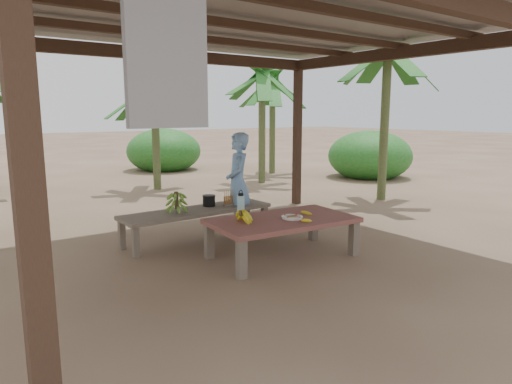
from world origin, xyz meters
TOP-DOWN VIEW (x-y plane):
  - ground at (0.00, 0.00)m, footprint 80.00×80.00m
  - pavilion at (-0.01, -0.01)m, footprint 6.60×5.60m
  - work_table at (0.38, -0.22)m, footprint 1.88×1.16m
  - bench at (-0.12, 1.08)m, footprint 2.21×0.65m
  - ripe_banana_bunch at (-0.17, -0.10)m, footprint 0.30×0.27m
  - plate at (0.46, -0.31)m, footprint 0.26×0.26m
  - loose_banana_front at (0.48, -0.56)m, footprint 0.16×0.10m
  - loose_banana_side at (0.77, -0.24)m, footprint 0.10×0.17m
  - water_flask at (0.02, 0.17)m, footprint 0.09×0.09m
  - green_banana_stalk at (-0.44, 1.07)m, footprint 0.27×0.27m
  - cooking_pot at (0.14, 1.19)m, footprint 0.18×0.18m
  - skewer_rack at (0.38, 1.04)m, footprint 0.18×0.08m
  - woman at (0.60, 1.12)m, footprint 0.58×0.66m
  - banana_plant_ne at (3.89, 4.94)m, footprint 1.80×1.80m
  - banana_plant_n at (1.25, 5.58)m, footprint 1.80×1.80m
  - banana_plant_e at (4.55, 1.58)m, footprint 1.80×1.80m
  - banana_plant_far at (5.30, 6.32)m, footprint 1.80×1.80m

SIDE VIEW (x-z plane):
  - ground at x=0.00m, z-range 0.00..0.00m
  - bench at x=-0.12m, z-range 0.17..0.62m
  - work_table at x=0.38m, z-range 0.18..0.68m
  - plate at x=0.46m, z-range 0.50..0.54m
  - loose_banana_front at x=0.48m, z-range 0.50..0.54m
  - loose_banana_side at x=0.77m, z-range 0.50..0.54m
  - cooking_pot at x=0.14m, z-range 0.45..0.60m
  - skewer_rack at x=0.38m, z-range 0.45..0.69m
  - ripe_banana_bunch at x=-0.17m, z-range 0.50..0.66m
  - green_banana_stalk at x=-0.44m, z-range 0.45..0.76m
  - water_flask at x=0.02m, z-range 0.47..0.82m
  - woman at x=0.60m, z-range 0.00..1.52m
  - banana_plant_n at x=1.25m, z-range 0.86..3.52m
  - banana_plant_far at x=5.30m, z-range 1.01..3.99m
  - banana_plant_ne at x=3.89m, z-range 1.03..4.06m
  - pavilion at x=-0.01m, z-range 1.30..4.25m
  - banana_plant_e at x=4.55m, z-range 1.18..4.53m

